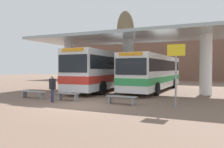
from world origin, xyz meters
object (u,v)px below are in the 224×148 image
at_px(transit_bus_left_bay, 106,69).
at_px(waiting_bench_far_platform, 33,93).
at_px(transit_bus_center_bay, 154,71).
at_px(pedestrian_waiting, 52,86).
at_px(info_sign_platform, 176,63).
at_px(waiting_bench_mid_platform, 68,95).
at_px(poplar_tree_behind_left, 125,31).
at_px(waiting_bench_near_pillar, 122,98).

relative_size(transit_bus_left_bay, waiting_bench_far_platform, 5.97).
bearing_deg(transit_bus_center_bay, transit_bus_left_bay, 20.53).
bearing_deg(pedestrian_waiting, waiting_bench_far_platform, -177.84).
height_order(transit_bus_left_bay, pedestrian_waiting, transit_bus_left_bay).
bearing_deg(info_sign_platform, waiting_bench_mid_platform, -176.84).
bearing_deg(poplar_tree_behind_left, waiting_bench_far_platform, -91.58).
bearing_deg(poplar_tree_behind_left, transit_bus_center_bay, -54.97).
distance_m(transit_bus_left_bay, waiting_bench_far_platform, 7.44).
bearing_deg(waiting_bench_mid_platform, waiting_bench_near_pillar, 0.00).
height_order(pedestrian_waiting, poplar_tree_behind_left, poplar_tree_behind_left).
relative_size(transit_bus_left_bay, pedestrian_waiting, 7.30).
relative_size(waiting_bench_far_platform, pedestrian_waiting, 1.22).
xyz_separation_m(pedestrian_waiting, poplar_tree_behind_left, (-1.97, 17.65, 6.13)).
distance_m(transit_bus_left_bay, waiting_bench_near_pillar, 8.28).
bearing_deg(info_sign_platform, pedestrian_waiting, -168.95).
distance_m(waiting_bench_near_pillar, info_sign_platform, 3.50).
bearing_deg(pedestrian_waiting, transit_bus_center_bay, 91.38).
xyz_separation_m(transit_bus_center_bay, pedestrian_waiting, (-3.91, -9.27, -0.77)).
xyz_separation_m(waiting_bench_near_pillar, waiting_bench_far_platform, (-6.42, -0.00, 0.01)).
xyz_separation_m(waiting_bench_mid_platform, info_sign_platform, (6.46, 0.36, 1.97)).
xyz_separation_m(waiting_bench_far_platform, info_sign_platform, (9.30, 0.36, 1.96)).
relative_size(transit_bus_center_bay, info_sign_platform, 3.60).
distance_m(transit_bus_center_bay, waiting_bench_mid_platform, 9.10).
bearing_deg(waiting_bench_far_platform, poplar_tree_behind_left, 88.42).
xyz_separation_m(waiting_bench_mid_platform, poplar_tree_behind_left, (-2.38, 16.67, 6.76)).
distance_m(info_sign_platform, poplar_tree_behind_left, 19.16).
distance_m(transit_bus_center_bay, waiting_bench_far_platform, 10.52).
xyz_separation_m(transit_bus_left_bay, pedestrian_waiting, (0.25, -7.93, -0.94)).
bearing_deg(pedestrian_waiting, info_sign_platform, 35.30).
relative_size(waiting_bench_mid_platform, waiting_bench_far_platform, 0.78).
bearing_deg(waiting_bench_mid_platform, transit_bus_left_bay, 95.38).
xyz_separation_m(transit_bus_left_bay, transit_bus_center_bay, (4.16, 1.34, -0.17)).
bearing_deg(waiting_bench_near_pillar, pedestrian_waiting, -166.15).
height_order(waiting_bench_mid_platform, waiting_bench_far_platform, same).
height_order(info_sign_platform, pedestrian_waiting, info_sign_platform).
relative_size(waiting_bench_near_pillar, poplar_tree_behind_left, 0.18).
height_order(transit_bus_left_bay, waiting_bench_mid_platform, transit_bus_left_bay).
distance_m(transit_bus_center_bay, waiting_bench_near_pillar, 8.40).
xyz_separation_m(waiting_bench_far_platform, pedestrian_waiting, (2.43, -0.98, 0.62)).
bearing_deg(waiting_bench_mid_platform, waiting_bench_far_platform, 180.00).
distance_m(waiting_bench_mid_platform, poplar_tree_behind_left, 18.15).
relative_size(transit_bus_center_bay, waiting_bench_mid_platform, 7.78).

